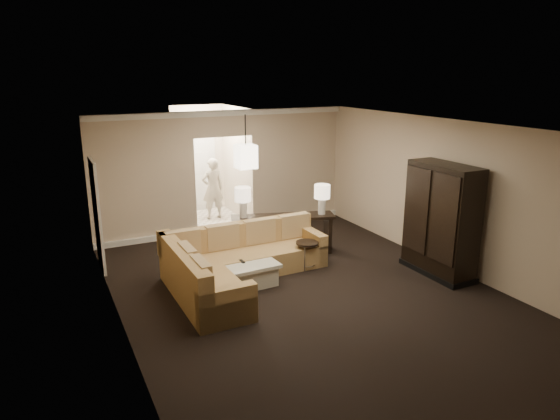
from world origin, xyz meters
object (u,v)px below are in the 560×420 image
armoire (441,222)px  person (213,185)px  coffee_table (244,271)px  console_table (283,231)px  drink_table (307,250)px  sectional_sofa (235,263)px

armoire → person: bearing=115.7°
coffee_table → console_table: console_table is taller
drink_table → console_table: bearing=92.0°
console_table → armoire: bearing=-29.1°
sectional_sofa → drink_table: (1.47, -0.00, 0.02)m
sectional_sofa → armoire: armoire is taller
coffee_table → console_table: size_ratio=0.50×
console_table → drink_table: console_table is taller
armoire → coffee_table: bearing=160.0°
person → armoire: bearing=113.9°
coffee_table → drink_table: (1.32, 0.05, 0.17)m
sectional_sofa → console_table: size_ratio=1.42×
coffee_table → sectional_sofa: bearing=161.0°
console_table → person: (-0.45, 3.05, 0.38)m
coffee_table → armoire: bearing=-20.0°
console_table → armoire: armoire is taller
console_table → person: 3.11m
person → coffee_table: bearing=76.6°
armoire → console_table: bearing=133.2°
drink_table → person: 4.06m
armoire → drink_table: 2.50m
sectional_sofa → coffee_table: (0.15, -0.05, -0.15)m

